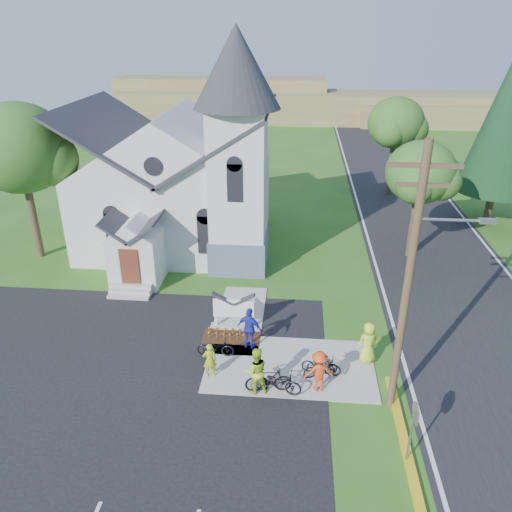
# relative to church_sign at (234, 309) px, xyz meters

# --- Properties ---
(ground) EXTENTS (120.00, 120.00, 0.00)m
(ground) POSITION_rel_church_sign_xyz_m (1.20, -3.20, -1.03)
(ground) COLOR #31621C
(ground) RESTS_ON ground
(parking_lot) EXTENTS (20.00, 16.00, 0.02)m
(parking_lot) POSITION_rel_church_sign_xyz_m (-5.80, -5.20, -1.02)
(parking_lot) COLOR black
(parking_lot) RESTS_ON ground
(road) EXTENTS (8.00, 90.00, 0.02)m
(road) POSITION_rel_church_sign_xyz_m (11.20, 11.80, -1.02)
(road) COLOR black
(road) RESTS_ON ground
(sidewalk) EXTENTS (7.00, 4.00, 0.05)m
(sidewalk) POSITION_rel_church_sign_xyz_m (2.70, -2.70, -1.00)
(sidewalk) COLOR #ABA79A
(sidewalk) RESTS_ON ground
(church) EXTENTS (12.35, 12.00, 13.00)m
(church) POSITION_rel_church_sign_xyz_m (-4.28, 9.28, 4.22)
(church) COLOR silver
(church) RESTS_ON ground
(church_sign) EXTENTS (2.20, 0.40, 1.70)m
(church_sign) POSITION_rel_church_sign_xyz_m (0.00, 0.00, 0.00)
(church_sign) COLOR #ABA79A
(church_sign) RESTS_ON ground
(flower_bed) EXTENTS (2.60, 1.10, 0.07)m
(flower_bed) POSITION_rel_church_sign_xyz_m (0.00, -0.90, -0.99)
(flower_bed) COLOR #36190E
(flower_bed) RESTS_ON ground
(utility_pole) EXTENTS (3.45, 0.28, 10.00)m
(utility_pole) POSITION_rel_church_sign_xyz_m (6.56, -4.70, 4.38)
(utility_pole) COLOR #483224
(utility_pole) RESTS_ON ground
(stop_sign) EXTENTS (0.11, 0.76, 2.48)m
(stop_sign) POSITION_rel_church_sign_xyz_m (6.63, -7.40, 0.75)
(stop_sign) COLOR gray
(stop_sign) RESTS_ON ground
(tree_lot_corner) EXTENTS (5.60, 5.60, 9.15)m
(tree_lot_corner) POSITION_rel_church_sign_xyz_m (-12.80, 6.80, 5.58)
(tree_lot_corner) COLOR #35281D
(tree_lot_corner) RESTS_ON ground
(tree_road_near) EXTENTS (4.00, 4.00, 7.05)m
(tree_road_near) POSITION_rel_church_sign_xyz_m (9.70, 8.80, 4.18)
(tree_road_near) COLOR #35281D
(tree_road_near) RESTS_ON ground
(tree_road_mid) EXTENTS (4.40, 4.40, 7.80)m
(tree_road_mid) POSITION_rel_church_sign_xyz_m (10.20, 20.80, 4.75)
(tree_road_mid) COLOR #35281D
(tree_road_mid) RESTS_ON ground
(conifer) EXTENTS (5.20, 5.20, 12.40)m
(conifer) POSITION_rel_church_sign_xyz_m (16.20, 14.80, 6.36)
(conifer) COLOR #35281D
(conifer) RESTS_ON ground
(distant_hills) EXTENTS (61.00, 10.00, 5.60)m
(distant_hills) POSITION_rel_church_sign_xyz_m (4.56, 53.13, 1.15)
(distant_hills) COLOR olive
(distant_hills) RESTS_ON ground
(cyclist_0) EXTENTS (0.65, 0.53, 1.54)m
(cyclist_0) POSITION_rel_church_sign_xyz_m (-0.50, -3.63, -0.21)
(cyclist_0) COLOR #A8BE16
(cyclist_0) RESTS_ON sidewalk
(bike_0) EXTENTS (1.59, 0.56, 0.84)m
(bike_0) POSITION_rel_church_sign_xyz_m (-0.50, -2.29, -0.56)
(bike_0) COLOR black
(bike_0) RESTS_ON sidewalk
(cyclist_1) EXTENTS (1.12, 0.97, 1.95)m
(cyclist_1) POSITION_rel_church_sign_xyz_m (1.41, -4.40, 0.00)
(cyclist_1) COLOR #B0DC29
(cyclist_1) RESTS_ON sidewalk
(bike_1) EXTENTS (1.88, 0.78, 1.10)m
(bike_1) POSITION_rel_church_sign_xyz_m (1.90, -4.36, -0.43)
(bike_1) COLOR black
(bike_1) RESTS_ON sidewalk
(cyclist_2) EXTENTS (1.24, 0.87, 1.96)m
(cyclist_2) POSITION_rel_church_sign_xyz_m (0.90, -1.56, 0.00)
(cyclist_2) COLOR #2129A8
(cyclist_2) RESTS_ON sidewalk
(bike_2) EXTENTS (1.97, 0.95, 0.99)m
(bike_2) POSITION_rel_church_sign_xyz_m (2.24, -4.40, -0.48)
(bike_2) COLOR black
(bike_2) RESTS_ON sidewalk
(cyclist_3) EXTENTS (1.22, 0.85, 1.74)m
(cyclist_3) POSITION_rel_church_sign_xyz_m (3.83, -4.08, -0.11)
(cyclist_3) COLOR #E04318
(cyclist_3) RESTS_ON sidewalk
(bike_3) EXTENTS (1.53, 0.87, 0.88)m
(bike_3) POSITION_rel_church_sign_xyz_m (3.93, -3.32, -0.54)
(bike_3) COLOR black
(bike_3) RESTS_ON sidewalk
(cyclist_4) EXTENTS (1.07, 0.87, 1.88)m
(cyclist_4) POSITION_rel_church_sign_xyz_m (5.90, -2.13, -0.03)
(cyclist_4) COLOR #BDE32A
(cyclist_4) RESTS_ON sidewalk
(bike_4) EXTENTS (1.68, 0.81, 0.85)m
(bike_4) POSITION_rel_church_sign_xyz_m (3.96, -3.11, -0.55)
(bike_4) COLOR black
(bike_4) RESTS_ON sidewalk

